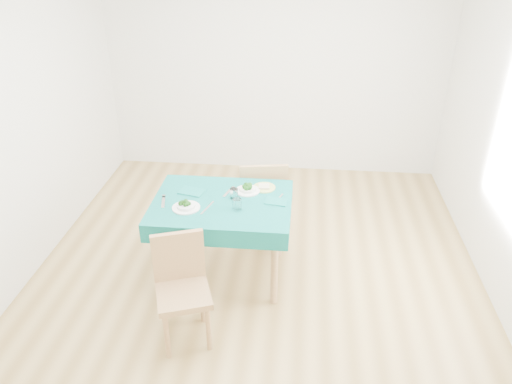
# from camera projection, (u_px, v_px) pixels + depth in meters

# --- Properties ---
(room_shell) EXTENTS (4.02, 4.52, 2.73)m
(room_shell) POSITION_uv_depth(u_px,v_px,m) (256.00, 135.00, 3.85)
(room_shell) COLOR olive
(room_shell) RESTS_ON ground
(table) EXTENTS (1.14, 0.87, 0.76)m
(table) POSITION_uv_depth(u_px,v_px,m) (223.00, 239.00, 4.32)
(table) COLOR #085C57
(table) RESTS_ON ground
(chair_near) EXTENTS (0.50, 0.52, 0.95)m
(chair_near) POSITION_uv_depth(u_px,v_px,m) (183.00, 289.00, 3.59)
(chair_near) COLOR #987247
(chair_near) RESTS_ON ground
(chair_far) EXTENTS (0.52, 0.56, 1.12)m
(chair_far) POSITION_uv_depth(u_px,v_px,m) (262.00, 184.00, 4.85)
(chair_far) COLOR #987247
(chair_far) RESTS_ON ground
(bowl_near) EXTENTS (0.23, 0.23, 0.07)m
(bowl_near) POSITION_uv_depth(u_px,v_px,m) (186.00, 205.00, 4.02)
(bowl_near) COLOR white
(bowl_near) RESTS_ON table
(bowl_far) EXTENTS (0.21, 0.21, 0.07)m
(bowl_far) POSITION_uv_depth(u_px,v_px,m) (247.00, 188.00, 4.27)
(bowl_far) COLOR white
(bowl_far) RESTS_ON table
(fork_near) EXTENTS (0.07, 0.20, 0.00)m
(fork_near) POSITION_uv_depth(u_px,v_px,m) (163.00, 202.00, 4.13)
(fork_near) COLOR silver
(fork_near) RESTS_ON table
(knife_near) EXTENTS (0.08, 0.22, 0.00)m
(knife_near) POSITION_uv_depth(u_px,v_px,m) (207.00, 208.00, 4.04)
(knife_near) COLOR silver
(knife_near) RESTS_ON table
(fork_far) EXTENTS (0.08, 0.18, 0.00)m
(fork_far) POSITION_uv_depth(u_px,v_px,m) (228.00, 192.00, 4.28)
(fork_far) COLOR silver
(fork_far) RESTS_ON table
(knife_far) EXTENTS (0.09, 0.22, 0.00)m
(knife_far) POSITION_uv_depth(u_px,v_px,m) (278.00, 200.00, 4.16)
(knife_far) COLOR silver
(knife_far) RESTS_ON table
(napkin_near) EXTENTS (0.24, 0.19, 0.01)m
(napkin_near) POSITION_uv_depth(u_px,v_px,m) (192.00, 192.00, 4.27)
(napkin_near) COLOR #0C6560
(napkin_near) RESTS_ON table
(napkin_far) EXTENTS (0.20, 0.16, 0.01)m
(napkin_far) POSITION_uv_depth(u_px,v_px,m) (276.00, 201.00, 4.13)
(napkin_far) COLOR #0C6560
(napkin_far) RESTS_ON table
(tumbler_center) EXTENTS (0.07, 0.07, 0.09)m
(tumbler_center) POSITION_uv_depth(u_px,v_px,m) (234.00, 193.00, 4.17)
(tumbler_center) COLOR white
(tumbler_center) RESTS_ON table
(tumbler_side) EXTENTS (0.07, 0.07, 0.10)m
(tumbler_side) POSITION_uv_depth(u_px,v_px,m) (237.00, 204.00, 4.00)
(tumbler_side) COLOR white
(tumbler_side) RESTS_ON table
(side_plate) EXTENTS (0.20, 0.20, 0.01)m
(side_plate) POSITION_uv_depth(u_px,v_px,m) (264.00, 188.00, 4.34)
(side_plate) COLOR #BBC962
(side_plate) RESTS_ON table
(bread_slice) EXTENTS (0.10, 0.10, 0.01)m
(bread_slice) POSITION_uv_depth(u_px,v_px,m) (264.00, 186.00, 4.34)
(bread_slice) COLOR beige
(bread_slice) RESTS_ON side_plate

